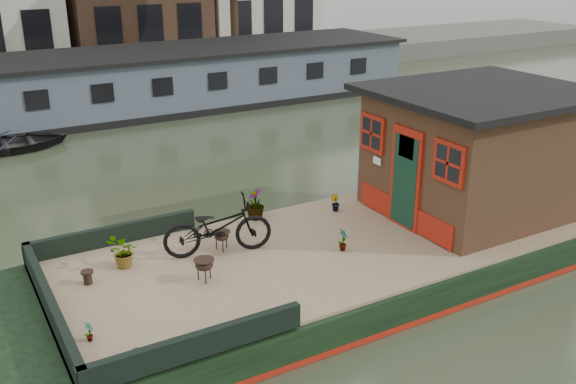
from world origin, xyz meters
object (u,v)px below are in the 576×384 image
bicycle (218,227)px  potted_plant_a (343,240)px  cabin (478,150)px  brazier_rear (222,240)px  brazier_front (204,270)px  dinghy (12,139)px

bicycle → potted_plant_a: size_ratio=4.53×
cabin → bicycle: (-5.23, 0.68, -0.74)m
cabin → bicycle: size_ratio=2.16×
cabin → potted_plant_a: cabin is taller
bicycle → brazier_rear: (0.10, 0.09, -0.31)m
potted_plant_a → brazier_front: bearing=175.5°
cabin → brazier_front: cabin is taller
bicycle → dinghy: (-1.92, 10.41, -0.80)m
cabin → bicycle: 5.32m
bicycle → brazier_front: (-0.59, -0.78, -0.30)m
brazier_rear → dinghy: brazier_rear is taller
dinghy → potted_plant_a: bearing=-163.4°
brazier_front → brazier_rear: 1.11m
bicycle → dinghy: bearing=23.9°
cabin → dinghy: cabin is taller
potted_plant_a → brazier_rear: bearing=149.2°
bicycle → dinghy: bicycle is taller
brazier_front → bicycle: bearing=53.2°
cabin → brazier_rear: (-5.12, 0.77, -1.05)m
cabin → brazier_front: size_ratio=10.71×
potted_plant_a → bicycle: bearing=152.7°
potted_plant_a → dinghy: size_ratio=0.13×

